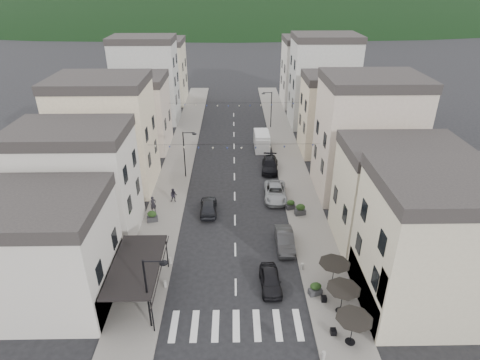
# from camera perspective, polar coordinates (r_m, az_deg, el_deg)

# --- Properties ---
(ground) EXTENTS (700.00, 700.00, 0.00)m
(ground) POSITION_cam_1_polar(r_m,az_deg,el_deg) (29.52, -0.51, -22.82)
(ground) COLOR black
(ground) RESTS_ON ground
(sidewalk_left) EXTENTS (4.00, 76.00, 0.12)m
(sidewalk_left) POSITION_cam_1_polar(r_m,az_deg,el_deg) (56.24, -8.51, 3.21)
(sidewalk_left) COLOR slate
(sidewalk_left) RESTS_ON ground
(sidewalk_right) EXTENTS (4.00, 76.00, 0.12)m
(sidewalk_right) POSITION_cam_1_polar(r_m,az_deg,el_deg) (56.26, 6.84, 3.33)
(sidewalk_right) COLOR slate
(sidewalk_right) RESTS_ON ground
(hill_backdrop) EXTENTS (640.00, 360.00, 70.00)m
(hill_backdrop) POSITION_cam_1_polar(r_m,az_deg,el_deg) (319.78, -1.08, 23.11)
(hill_backdrop) COLOR black
(hill_backdrop) RESTS_ON ground
(boutique_building) EXTENTS (12.00, 8.00, 8.00)m
(boutique_building) POSITION_cam_1_polar(r_m,az_deg,el_deg) (34.04, -28.14, -9.70)
(boutique_building) COLOR beige
(boutique_building) RESTS_ON ground
(bistro_building) EXTENTS (10.00, 8.00, 10.00)m
(bistro_building) POSITION_cam_1_polar(r_m,az_deg,el_deg) (32.43, 26.29, -8.98)
(bistro_building) COLOR #B8AE92
(bistro_building) RESTS_ON ground
(boutique_awning) EXTENTS (3.77, 7.50, 3.28)m
(boutique_awning) POSITION_cam_1_polar(r_m,az_deg,el_deg) (31.73, -14.12, -11.74)
(boutique_awning) COLOR black
(boutique_awning) RESTS_ON ground
(buildings_row_left) EXTENTS (10.20, 54.16, 14.00)m
(buildings_row_left) POSITION_cam_1_polar(r_m,az_deg,el_deg) (60.81, -14.94, 10.53)
(buildings_row_left) COLOR beige
(buildings_row_left) RESTS_ON ground
(buildings_row_right) EXTENTS (10.20, 54.16, 14.50)m
(buildings_row_right) POSITION_cam_1_polar(r_m,az_deg,el_deg) (59.73, 13.40, 10.61)
(buildings_row_right) COLOR #B8AE92
(buildings_row_right) RESTS_ON ground
(cafe_terrace) EXTENTS (2.50, 8.10, 2.53)m
(cafe_terrace) POSITION_cam_1_polar(r_m,az_deg,el_deg) (30.75, 14.45, -15.11)
(cafe_terrace) COLOR black
(cafe_terrace) RESTS_ON ground
(streetlamp_left_near) EXTENTS (1.70, 0.56, 6.00)m
(streetlamp_left_near) POSITION_cam_1_polar(r_m,az_deg,el_deg) (28.82, -12.63, -14.66)
(streetlamp_left_near) COLOR black
(streetlamp_left_near) RESTS_ON ground
(streetlamp_left_far) EXTENTS (1.70, 0.56, 6.00)m
(streetlamp_left_far) POSITION_cam_1_polar(r_m,az_deg,el_deg) (49.13, -7.65, 4.27)
(streetlamp_left_far) COLOR black
(streetlamp_left_far) RESTS_ON ground
(streetlamp_right_far) EXTENTS (1.70, 0.56, 6.00)m
(streetlamp_right_far) POSITION_cam_1_polar(r_m,az_deg,el_deg) (66.03, 4.24, 10.45)
(streetlamp_right_far) COLOR black
(streetlamp_right_far) RESTS_ON ground
(bollards) EXTENTS (11.66, 10.26, 0.60)m
(bollards) POSITION_cam_1_polar(r_m,az_deg,el_deg) (33.04, -0.61, -15.03)
(bollards) COLOR gray
(bollards) RESTS_ON ground
(bunting_near) EXTENTS (19.00, 0.28, 0.62)m
(bunting_near) POSITION_cam_1_polar(r_m,az_deg,el_deg) (44.35, -0.82, 4.68)
(bunting_near) COLOR black
(bunting_near) RESTS_ON ground
(bunting_far) EXTENTS (19.00, 0.28, 0.62)m
(bunting_far) POSITION_cam_1_polar(r_m,az_deg,el_deg) (59.45, -0.90, 10.59)
(bunting_far) COLOR black
(bunting_far) RESTS_ON ground
(parked_car_a) EXTENTS (1.76, 4.07, 1.37)m
(parked_car_a) POSITION_cam_1_polar(r_m,az_deg,el_deg) (33.37, 4.34, -14.02)
(parked_car_a) COLOR black
(parked_car_a) RESTS_ON ground
(parked_car_b) EXTENTS (1.57, 4.46, 1.47)m
(parked_car_b) POSITION_cam_1_polar(r_m,az_deg,el_deg) (37.71, 6.40, -8.49)
(parked_car_b) COLOR #303032
(parked_car_b) RESTS_ON ground
(parked_car_c) EXTENTS (2.73, 5.45, 1.48)m
(parked_car_c) POSITION_cam_1_polar(r_m,az_deg,el_deg) (45.41, 5.05, -1.74)
(parked_car_c) COLOR #999DA2
(parked_car_c) RESTS_ON ground
(parked_car_d) EXTENTS (2.48, 5.19, 1.46)m
(parked_car_d) POSITION_cam_1_polar(r_m,az_deg,el_deg) (51.90, 4.27, 2.15)
(parked_car_d) COLOR black
(parked_car_d) RESTS_ON ground
(parked_car_e) EXTENTS (1.88, 4.41, 1.49)m
(parked_car_e) POSITION_cam_1_polar(r_m,az_deg,el_deg) (42.67, -4.52, -3.76)
(parked_car_e) COLOR black
(parked_car_e) RESTS_ON ground
(delivery_van) EXTENTS (2.09, 5.22, 2.50)m
(delivery_van) POSITION_cam_1_polar(r_m,az_deg,el_deg) (58.45, 3.11, 5.66)
(delivery_van) COLOR silver
(delivery_van) RESTS_ON ground
(pedestrian_a) EXTENTS (0.78, 0.70, 1.80)m
(pedestrian_a) POSITION_cam_1_polar(r_m,az_deg,el_deg) (43.34, -12.24, -3.40)
(pedestrian_a) COLOR black
(pedestrian_a) RESTS_ON sidewalk_left
(pedestrian_b) EXTENTS (0.82, 0.65, 1.63)m
(pedestrian_b) POSITION_cam_1_polar(r_m,az_deg,el_deg) (44.81, -9.43, -2.17)
(pedestrian_b) COLOR black
(pedestrian_b) RESTS_ON sidewalk_left
(planter_la) EXTENTS (0.92, 0.53, 1.01)m
(planter_la) POSITION_cam_1_polar(r_m,az_deg,el_deg) (36.47, -13.69, -10.85)
(planter_la) COLOR #2D2D2F
(planter_la) RESTS_ON sidewalk_left
(planter_lb) EXTENTS (1.17, 0.78, 1.20)m
(planter_lb) POSITION_cam_1_polar(r_m,az_deg,el_deg) (41.92, -12.38, -5.05)
(planter_lb) COLOR #2A2A2C
(planter_lb) RESTS_ON sidewalk_left
(planter_ra) EXTENTS (1.14, 0.83, 1.14)m
(planter_ra) POSITION_cam_1_polar(r_m,az_deg,el_deg) (33.09, 10.68, -14.95)
(planter_ra) COLOR #323235
(planter_ra) RESTS_ON sidewalk_right
(planter_rb) EXTENTS (1.23, 0.85, 1.26)m
(planter_rb) POSITION_cam_1_polar(r_m,az_deg,el_deg) (42.49, 8.57, -4.17)
(planter_rb) COLOR #2E2D30
(planter_rb) RESTS_ON sidewalk_right
(planter_rc) EXTENTS (1.07, 0.78, 1.08)m
(planter_rc) POSITION_cam_1_polar(r_m,az_deg,el_deg) (43.38, 7.22, -3.50)
(planter_rc) COLOR #29282B
(planter_rc) RESTS_ON sidewalk_right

